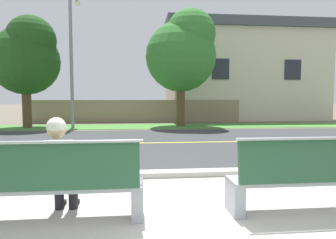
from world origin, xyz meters
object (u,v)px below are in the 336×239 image
object	(u,v)px
bench_right	(308,178)
streetlamp	(72,48)
shade_tree_left	(183,51)
seated_person_white	(59,164)
shade_tree_far_left	(27,56)
bench_left	(57,185)

from	to	relation	value
bench_right	streetlamp	distance (m)	13.35
streetlamp	shade_tree_left	distance (m)	5.65
seated_person_white	shade_tree_left	distance (m)	12.41
shade_tree_far_left	shade_tree_left	xyz separation A→B (m)	(7.87, -0.07, 0.35)
streetlamp	shade_tree_left	xyz separation A→B (m)	(5.65, 0.02, -0.07)
bench_left	seated_person_white	bearing A→B (deg)	95.73
bench_left	bench_right	bearing A→B (deg)	0.00
streetlamp	seated_person_white	bearing A→B (deg)	-78.36
bench_right	shade_tree_far_left	size ratio (longest dim) A/B	0.36
bench_right	shade_tree_left	world-z (taller)	shade_tree_left
bench_right	shade_tree_left	xyz separation A→B (m)	(0.18, 11.68, 3.48)
bench_left	shade_tree_left	bearing A→B (deg)	74.40
bench_right	shade_tree_far_left	distance (m)	14.39
shade_tree_far_left	shade_tree_left	world-z (taller)	shade_tree_left
bench_right	seated_person_white	world-z (taller)	seated_person_white
shade_tree_left	bench_right	bearing A→B (deg)	-90.90
seated_person_white	streetlamp	size ratio (longest dim) A/B	0.18
streetlamp	shade_tree_far_left	xyz separation A→B (m)	(-2.22, 0.09, -0.42)
bench_right	seated_person_white	size ratio (longest dim) A/B	1.59
seated_person_white	streetlamp	xyz separation A→B (m)	(-2.37, 11.49, 3.34)
bench_right	seated_person_white	distance (m)	3.11
seated_person_white	shade_tree_far_left	bearing A→B (deg)	111.63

